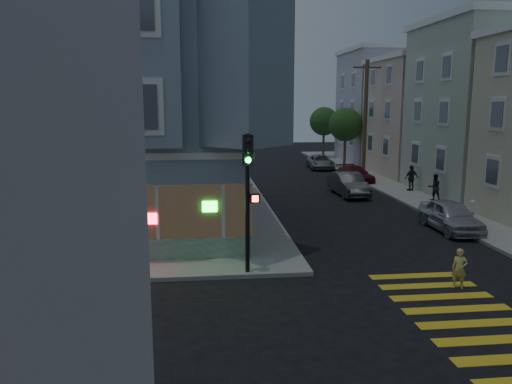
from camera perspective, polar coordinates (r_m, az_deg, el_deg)
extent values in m
plane|color=black|center=(15.29, -2.98, -12.53)|extent=(120.00, 120.00, 0.00)
cube|color=gray|center=(39.63, -24.94, 0.78)|extent=(33.00, 42.00, 0.15)
cube|color=gray|center=(44.43, 26.14, 1.61)|extent=(24.00, 42.00, 0.15)
cube|color=slate|center=(25.62, -18.30, 9.12)|extent=(14.00, 14.00, 11.00)
cube|color=silver|center=(25.69, -18.09, 5.44)|extent=(14.30, 14.30, 0.25)
cube|color=#196B33|center=(19.52, -21.70, -6.46)|extent=(13.60, 0.12, 0.80)
cube|color=#382B1E|center=(19.18, -21.97, -2.45)|extent=(13.60, 0.10, 2.00)
cylinder|color=white|center=(18.48, -17.56, 1.94)|extent=(1.00, 0.12, 1.00)
cube|color=beige|center=(44.04, 21.33, 7.87)|extent=(12.00, 8.60, 9.00)
cube|color=#AFA8B9|center=(52.18, 16.80, 9.21)|extent=(12.00, 8.60, 10.50)
cylinder|color=#4C3826|center=(40.18, 12.38, 8.17)|extent=(0.30, 0.30, 9.00)
cube|color=#4C3826|center=(40.25, 12.59, 13.72)|extent=(2.20, 0.12, 0.12)
cylinder|color=#4C3826|center=(46.14, 10.11, 4.87)|extent=(0.24, 0.24, 3.20)
sphere|color=#214418|center=(45.99, 10.19, 7.60)|extent=(3.00, 3.00, 3.00)
cylinder|color=#4C3826|center=(53.83, 7.72, 5.67)|extent=(0.24, 0.24, 3.20)
sphere|color=#214418|center=(53.71, 7.77, 8.01)|extent=(3.00, 3.00, 3.00)
imported|color=#CFBE6A|center=(17.47, 22.24, -8.09)|extent=(0.56, 0.48, 1.29)
imported|color=black|center=(31.53, 19.71, 0.53)|extent=(0.80, 0.64, 1.58)
imported|color=#25222A|center=(34.48, 17.33, 1.54)|extent=(1.06, 0.66, 1.68)
imported|color=#B5B7BD|center=(24.88, 21.36, -2.56)|extent=(1.74, 4.21, 1.43)
imported|color=#3C3E41|center=(32.56, 10.53, 0.90)|extent=(1.72, 4.55, 1.48)
imported|color=#57131D|center=(38.11, 11.31, 1.99)|extent=(2.22, 4.30, 1.19)
imported|color=gray|center=(45.46, 7.37, 3.44)|extent=(2.40, 4.63, 1.25)
cylinder|color=black|center=(16.79, -1.00, -1.41)|extent=(0.15, 0.15, 4.75)
cube|color=black|center=(16.31, -0.95, 4.82)|extent=(0.34, 0.31, 1.00)
sphere|color=black|center=(16.14, -0.90, 5.88)|extent=(0.19, 0.19, 0.19)
sphere|color=black|center=(16.16, -0.90, 4.77)|extent=(0.19, 0.19, 0.19)
sphere|color=#19F23F|center=(16.20, -0.90, 3.67)|extent=(0.19, 0.19, 0.19)
cube|color=black|center=(16.60, -0.13, -0.71)|extent=(0.33, 0.24, 0.30)
cube|color=#FF2614|center=(16.50, -0.09, -0.78)|extent=(0.21, 0.02, 0.21)
cylinder|color=silver|center=(27.90, 23.46, -1.89)|extent=(0.26, 0.26, 0.64)
sphere|color=silver|center=(27.83, 23.51, -1.13)|extent=(0.28, 0.28, 0.28)
cylinder|color=silver|center=(27.89, 23.46, -1.78)|extent=(0.48, 0.13, 0.13)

